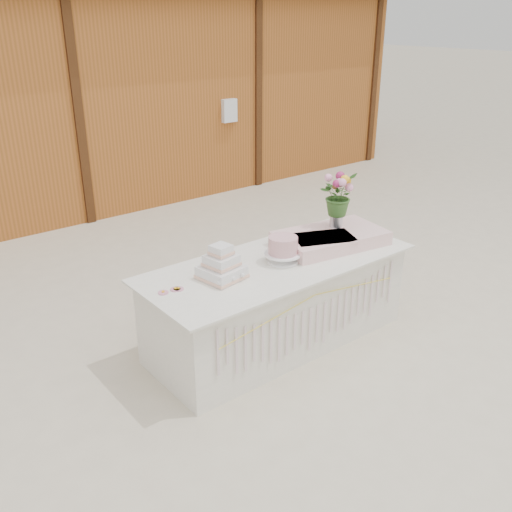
# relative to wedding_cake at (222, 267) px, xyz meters

# --- Properties ---
(ground) EXTENTS (80.00, 80.00, 0.00)m
(ground) POSITION_rel_wedding_cake_xyz_m (0.56, -0.03, -0.87)
(ground) COLOR beige
(ground) RESTS_ON ground
(barn) EXTENTS (12.60, 4.60, 3.30)m
(barn) POSITION_rel_wedding_cake_xyz_m (0.55, 5.96, 0.81)
(barn) COLOR #9C5220
(barn) RESTS_ON ground
(cake_table) EXTENTS (2.40, 1.00, 0.77)m
(cake_table) POSITION_rel_wedding_cake_xyz_m (0.56, -0.03, -0.48)
(cake_table) COLOR white
(cake_table) RESTS_ON ground
(wedding_cake) EXTENTS (0.36, 0.36, 0.28)m
(wedding_cake) POSITION_rel_wedding_cake_xyz_m (0.00, 0.00, 0.00)
(wedding_cake) COLOR white
(wedding_cake) RESTS_ON cake_table
(pink_cake_stand) EXTENTS (0.31, 0.31, 0.23)m
(pink_cake_stand) POSITION_rel_wedding_cake_xyz_m (0.59, -0.06, 0.03)
(pink_cake_stand) COLOR white
(pink_cake_stand) RESTS_ON cake_table
(satin_runner) EXTENTS (1.05, 0.71, 0.12)m
(satin_runner) POSITION_rel_wedding_cake_xyz_m (1.18, -0.03, -0.03)
(satin_runner) COLOR beige
(satin_runner) RESTS_ON cake_table
(flower_vase) EXTENTS (0.12, 0.12, 0.16)m
(flower_vase) POSITION_rel_wedding_cake_xyz_m (1.32, 0.04, 0.11)
(flower_vase) COLOR silver
(flower_vase) RESTS_ON satin_runner
(bouquet) EXTENTS (0.43, 0.41, 0.38)m
(bouquet) POSITION_rel_wedding_cake_xyz_m (1.32, 0.04, 0.38)
(bouquet) COLOR #386628
(bouquet) RESTS_ON flower_vase
(loose_flowers) EXTENTS (0.22, 0.41, 0.02)m
(loose_flowers) POSITION_rel_wedding_cake_xyz_m (-0.43, 0.13, -0.09)
(loose_flowers) COLOR pink
(loose_flowers) RESTS_ON cake_table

